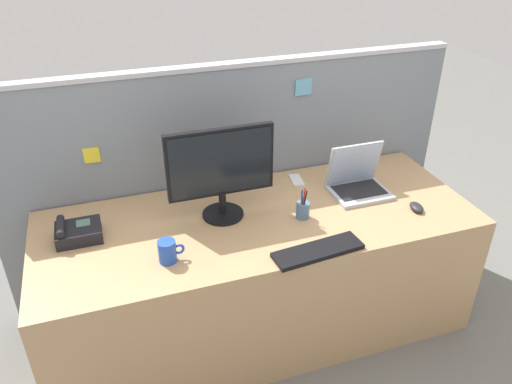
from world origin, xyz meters
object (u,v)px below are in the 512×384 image
object	(u,v)px
laptop	(357,180)
keyboard_main	(318,251)
desk_phone	(77,232)
desktop_monitor	(221,168)
pen_cup	(303,210)
cell_phone_white_slab	(296,180)
coffee_mug	(168,251)
computer_mouse_right_hand	(417,207)

from	to	relation	value
laptop	keyboard_main	distance (m)	0.62
desk_phone	keyboard_main	size ratio (longest dim) A/B	0.49
desktop_monitor	pen_cup	xyz separation A→B (m)	(0.37, -0.15, -0.22)
cell_phone_white_slab	pen_cup	bearing A→B (deg)	-101.44
laptop	desk_phone	distance (m)	1.45
desktop_monitor	coffee_mug	size ratio (longest dim) A/B	4.49
keyboard_main	cell_phone_white_slab	world-z (taller)	keyboard_main
desktop_monitor	laptop	world-z (taller)	desktop_monitor
keyboard_main	coffee_mug	bearing A→B (deg)	160.93
desktop_monitor	desk_phone	world-z (taller)	desktop_monitor
keyboard_main	computer_mouse_right_hand	xyz separation A→B (m)	(0.63, 0.17, 0.01)
cell_phone_white_slab	desktop_monitor	bearing A→B (deg)	-150.60
desktop_monitor	keyboard_main	distance (m)	0.60
keyboard_main	cell_phone_white_slab	xyz separation A→B (m)	(0.17, 0.65, -0.01)
keyboard_main	cell_phone_white_slab	bearing A→B (deg)	70.27
desktop_monitor	cell_phone_white_slab	xyz separation A→B (m)	(0.49, 0.20, -0.26)
desktop_monitor	coffee_mug	xyz separation A→B (m)	(-0.32, -0.29, -0.21)
computer_mouse_right_hand	laptop	bearing A→B (deg)	134.04
laptop	desk_phone	world-z (taller)	laptop
keyboard_main	pen_cup	bearing A→B (deg)	75.22
laptop	cell_phone_white_slab	size ratio (longest dim) A/B	2.30
desk_phone	computer_mouse_right_hand	size ratio (longest dim) A/B	2.07
pen_cup	desk_phone	bearing A→B (deg)	170.85
laptop	pen_cup	size ratio (longest dim) A/B	1.75
laptop	keyboard_main	xyz separation A→B (m)	(-0.43, -0.44, -0.06)
coffee_mug	cell_phone_white_slab	bearing A→B (deg)	31.06
computer_mouse_right_hand	desk_phone	bearing A→B (deg)	178.13
desktop_monitor	desk_phone	distance (m)	0.73
computer_mouse_right_hand	cell_phone_white_slab	world-z (taller)	computer_mouse_right_hand
laptop	coffee_mug	world-z (taller)	laptop
pen_cup	coffee_mug	world-z (taller)	pen_cup
desktop_monitor	computer_mouse_right_hand	world-z (taller)	desktop_monitor
coffee_mug	keyboard_main	bearing A→B (deg)	-13.67
keyboard_main	coffee_mug	size ratio (longest dim) A/B	3.58
keyboard_main	pen_cup	world-z (taller)	pen_cup
computer_mouse_right_hand	pen_cup	distance (m)	0.59
desk_phone	computer_mouse_right_hand	bearing A→B (deg)	-10.09
desktop_monitor	coffee_mug	world-z (taller)	desktop_monitor
keyboard_main	pen_cup	size ratio (longest dim) A/B	2.44
laptop	cell_phone_white_slab	xyz separation A→B (m)	(-0.27, 0.21, -0.06)
computer_mouse_right_hand	pen_cup	size ratio (longest dim) A/B	0.58
laptop	cell_phone_white_slab	world-z (taller)	laptop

